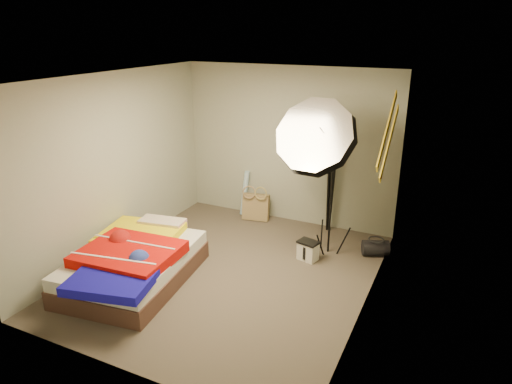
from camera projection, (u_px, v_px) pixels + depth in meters
The scene contains 15 objects.
floor at pixel (230, 273), 5.97m from camera, with size 4.00×4.00×0.00m, color #52473E.
ceiling at pixel (225, 78), 5.12m from camera, with size 4.00×4.00×0.00m, color silver.
wall_back at pixel (288, 146), 7.24m from camera, with size 3.50×3.50×0.00m, color gray.
wall_front at pixel (114, 252), 3.84m from camera, with size 3.50×3.50×0.00m, color gray.
wall_left at pixel (115, 165), 6.25m from camera, with size 4.00×4.00×0.00m, color gray.
wall_right at pixel (372, 206), 4.84m from camera, with size 4.00×4.00×0.00m, color gray.
tote_bag at pixel (256, 207), 7.57m from camera, with size 0.44×0.13×0.44m, color #9B8359.
wrapping_roll at pixel (245, 193), 7.75m from camera, with size 0.09×0.09×0.76m, color #5295C0.
camera_case at pixel (308, 251), 6.28m from camera, with size 0.26×0.18×0.26m, color beige.
duffel_bag at pixel (375, 248), 6.41m from camera, with size 0.22×0.22×0.36m, color black.
wall_stripe_upper at pixel (387, 130), 5.12m from camera, with size 0.02×1.10×0.10m, color gold.
wall_stripe_lower at pixel (389, 142), 5.40m from camera, with size 0.02×1.10×0.10m, color gold.
bed at pixel (134, 262), 5.70m from camera, with size 1.53×2.06×0.53m.
photo_umbrella at pixel (317, 139), 5.96m from camera, with size 1.38×1.06×2.31m.
camera_tripod at pixel (331, 180), 6.97m from camera, with size 0.09×0.09×1.44m.
Camera 1 is at (2.55, -4.60, 3.04)m, focal length 32.00 mm.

